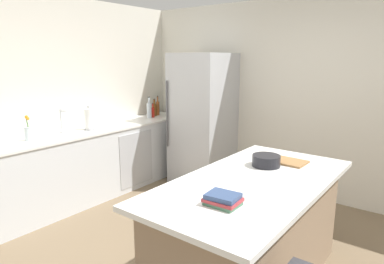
{
  "coord_description": "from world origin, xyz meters",
  "views": [
    {
      "loc": [
        1.62,
        -2.17,
        1.84
      ],
      "look_at": [
        -0.72,
        0.85,
        1.0
      ],
      "focal_mm": 31.82,
      "sensor_mm": 36.0,
      "label": 1
    }
  ],
  "objects_px": {
    "hot_sauce_bottle": "(153,112)",
    "cutting_board": "(286,161)",
    "soda_bottle": "(149,110)",
    "flower_vase": "(28,132)",
    "whiskey_bottle": "(154,109)",
    "cookbook_stack": "(223,199)",
    "kitchen_island": "(251,232)",
    "refrigerator": "(203,119)",
    "sink_faucet": "(62,121)",
    "gin_bottle": "(169,106)",
    "wine_bottle": "(168,107)",
    "vinegar_bottle": "(158,108)",
    "paper_towel_roll": "(89,120)",
    "mixing_bowl": "(266,161)"
  },
  "relations": [
    {
      "from": "hot_sauce_bottle",
      "to": "cutting_board",
      "type": "xyz_separation_m",
      "value": [
        2.56,
        -0.9,
        -0.1
      ]
    },
    {
      "from": "soda_bottle",
      "to": "flower_vase",
      "type": "bearing_deg",
      "value": -91.27
    },
    {
      "from": "flower_vase",
      "to": "hot_sauce_bottle",
      "type": "bearing_deg",
      "value": 88.71
    },
    {
      "from": "whiskey_bottle",
      "to": "cookbook_stack",
      "type": "xyz_separation_m",
      "value": [
        2.67,
        -2.15,
        -0.09
      ]
    },
    {
      "from": "cutting_board",
      "to": "kitchen_island",
      "type": "bearing_deg",
      "value": -91.9
    },
    {
      "from": "refrigerator",
      "to": "soda_bottle",
      "type": "height_order",
      "value": "refrigerator"
    },
    {
      "from": "sink_faucet",
      "to": "whiskey_bottle",
      "type": "height_order",
      "value": "sink_faucet"
    },
    {
      "from": "kitchen_island",
      "to": "gin_bottle",
      "type": "relative_size",
      "value": 5.9
    },
    {
      "from": "cutting_board",
      "to": "refrigerator",
      "type": "bearing_deg",
      "value": 147.52
    },
    {
      "from": "gin_bottle",
      "to": "wine_bottle",
      "type": "bearing_deg",
      "value": -58.07
    },
    {
      "from": "whiskey_bottle",
      "to": "cutting_board",
      "type": "distance_m",
      "value": 2.82
    },
    {
      "from": "sink_faucet",
      "to": "cookbook_stack",
      "type": "height_order",
      "value": "sink_faucet"
    },
    {
      "from": "soda_bottle",
      "to": "sink_faucet",
      "type": "bearing_deg",
      "value": -92.73
    },
    {
      "from": "vinegar_bottle",
      "to": "hot_sauce_bottle",
      "type": "xyz_separation_m",
      "value": [
        0.08,
        -0.2,
        -0.03
      ]
    },
    {
      "from": "wine_bottle",
      "to": "cookbook_stack",
      "type": "bearing_deg",
      "value": -42.57
    },
    {
      "from": "flower_vase",
      "to": "cutting_board",
      "type": "xyz_separation_m",
      "value": [
        2.6,
        1.05,
        -0.11
      ]
    },
    {
      "from": "sink_faucet",
      "to": "soda_bottle",
      "type": "relative_size",
      "value": 0.91
    },
    {
      "from": "paper_towel_roll",
      "to": "gin_bottle",
      "type": "xyz_separation_m",
      "value": [
        -0.01,
        1.58,
        0.0
      ]
    },
    {
      "from": "gin_bottle",
      "to": "cookbook_stack",
      "type": "xyz_separation_m",
      "value": [
        2.6,
        -2.44,
        -0.12
      ]
    },
    {
      "from": "vinegar_bottle",
      "to": "hot_sauce_bottle",
      "type": "relative_size",
      "value": 1.39
    },
    {
      "from": "kitchen_island",
      "to": "whiskey_bottle",
      "type": "distance_m",
      "value": 3.12
    },
    {
      "from": "flower_vase",
      "to": "cookbook_stack",
      "type": "relative_size",
      "value": 1.24
    },
    {
      "from": "kitchen_island",
      "to": "paper_towel_roll",
      "type": "height_order",
      "value": "paper_towel_roll"
    },
    {
      "from": "refrigerator",
      "to": "flower_vase",
      "type": "height_order",
      "value": "refrigerator"
    },
    {
      "from": "whiskey_bottle",
      "to": "gin_bottle",
      "type": "bearing_deg",
      "value": 77.3
    },
    {
      "from": "gin_bottle",
      "to": "wine_bottle",
      "type": "distance_m",
      "value": 0.13
    },
    {
      "from": "soda_bottle",
      "to": "hot_sauce_bottle",
      "type": "bearing_deg",
      "value": 88.29
    },
    {
      "from": "refrigerator",
      "to": "mixing_bowl",
      "type": "relative_size",
      "value": 7.76
    },
    {
      "from": "sink_faucet",
      "to": "flower_vase",
      "type": "distance_m",
      "value": 0.44
    },
    {
      "from": "kitchen_island",
      "to": "soda_bottle",
      "type": "distance_m",
      "value": 2.97
    },
    {
      "from": "flower_vase",
      "to": "soda_bottle",
      "type": "xyz_separation_m",
      "value": [
        0.04,
        1.88,
        0.03
      ]
    },
    {
      "from": "hot_sauce_bottle",
      "to": "cutting_board",
      "type": "relative_size",
      "value": 0.63
    },
    {
      "from": "soda_bottle",
      "to": "cutting_board",
      "type": "distance_m",
      "value": 2.69
    },
    {
      "from": "sink_faucet",
      "to": "cookbook_stack",
      "type": "xyz_separation_m",
      "value": [
        2.67,
        -0.52,
        -0.14
      ]
    },
    {
      "from": "sink_faucet",
      "to": "wine_bottle",
      "type": "relative_size",
      "value": 0.83
    },
    {
      "from": "whiskey_bottle",
      "to": "cookbook_stack",
      "type": "distance_m",
      "value": 3.42
    },
    {
      "from": "refrigerator",
      "to": "paper_towel_roll",
      "type": "height_order",
      "value": "refrigerator"
    },
    {
      "from": "sink_faucet",
      "to": "paper_towel_roll",
      "type": "xyz_separation_m",
      "value": [
        0.08,
        0.33,
        -0.02
      ]
    },
    {
      "from": "kitchen_island",
      "to": "sink_faucet",
      "type": "relative_size",
      "value": 6.54
    },
    {
      "from": "flower_vase",
      "to": "soda_bottle",
      "type": "height_order",
      "value": "soda_bottle"
    },
    {
      "from": "gin_bottle",
      "to": "hot_sauce_bottle",
      "type": "bearing_deg",
      "value": -89.24
    },
    {
      "from": "kitchen_island",
      "to": "refrigerator",
      "type": "height_order",
      "value": "refrigerator"
    },
    {
      "from": "whiskey_bottle",
      "to": "wine_bottle",
      "type": "bearing_deg",
      "value": 53.29
    },
    {
      "from": "paper_towel_roll",
      "to": "cutting_board",
      "type": "relative_size",
      "value": 0.88
    },
    {
      "from": "kitchen_island",
      "to": "flower_vase",
      "type": "bearing_deg",
      "value": -170.04
    },
    {
      "from": "wine_bottle",
      "to": "refrigerator",
      "type": "bearing_deg",
      "value": -5.98
    },
    {
      "from": "paper_towel_roll",
      "to": "cookbook_stack",
      "type": "distance_m",
      "value": 2.73
    },
    {
      "from": "vinegar_bottle",
      "to": "whiskey_bottle",
      "type": "xyz_separation_m",
      "value": [
        0.01,
        -0.09,
        -0.01
      ]
    },
    {
      "from": "refrigerator",
      "to": "soda_bottle",
      "type": "xyz_separation_m",
      "value": [
        -0.81,
        -0.29,
        0.1
      ]
    },
    {
      "from": "paper_towel_roll",
      "to": "sink_faucet",
      "type": "bearing_deg",
      "value": -102.96
    }
  ]
}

